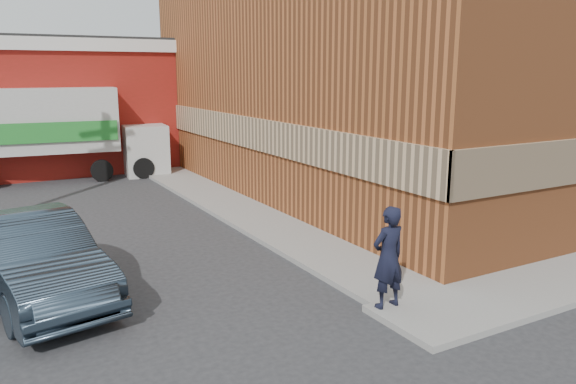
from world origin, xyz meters
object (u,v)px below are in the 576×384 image
man (388,257)px  box_truck (60,127)px  brick_building (415,59)px  sedan (33,258)px

man → box_truck: bearing=-81.8°
brick_building → man: size_ratio=9.88×
brick_building → sedan: brick_building is taller
man → box_truck: size_ratio=0.25×
box_truck → brick_building: bearing=-24.3°
sedan → box_truck: 12.68m
brick_building → man: bearing=-133.1°
man → sedan: (-5.40, 3.76, -0.23)m
brick_building → man: 13.17m
box_truck → sedan: bearing=-94.2°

